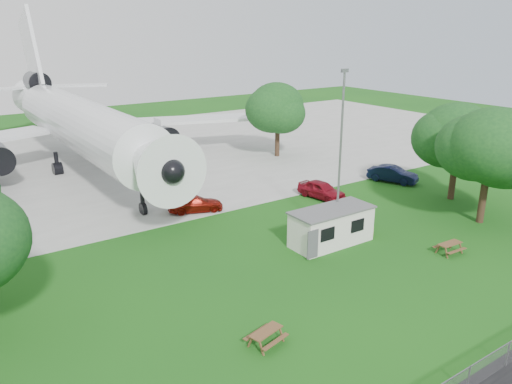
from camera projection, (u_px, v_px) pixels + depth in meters
ground at (305, 303)px, 28.09m from camera, size 160.00×160.00×0.00m
concrete_apron at (94, 161)px, 57.84m from camera, size 120.00×46.00×0.03m
airliner at (77, 121)px, 53.45m from camera, size 46.36×47.73×17.69m
site_cabin at (332, 226)px, 35.46m from camera, size 6.76×2.74×2.62m
picnic_west at (266, 344)px, 24.40m from camera, size 2.10×1.88×0.76m
picnic_east at (449, 253)px, 34.27m from camera, size 1.87×1.59×0.76m
lamp_mast at (340, 157)px, 35.49m from camera, size 0.16×0.16×12.00m
tree_east_front at (491, 144)px, 37.81m from camera, size 7.95×7.95×10.35m
tree_east_back at (458, 137)px, 43.46m from camera, size 6.84×6.84×9.14m
tree_far_apron at (278, 110)px, 58.59m from camera, size 6.65×6.65×8.92m
car_ne_hatch at (321, 190)px, 45.13m from camera, size 2.57×4.87×1.58m
car_ne_sedan at (393, 174)px, 49.91m from camera, size 3.44×5.15×1.61m
car_apron_van at (195, 204)px, 41.90m from camera, size 4.96×3.26×1.34m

